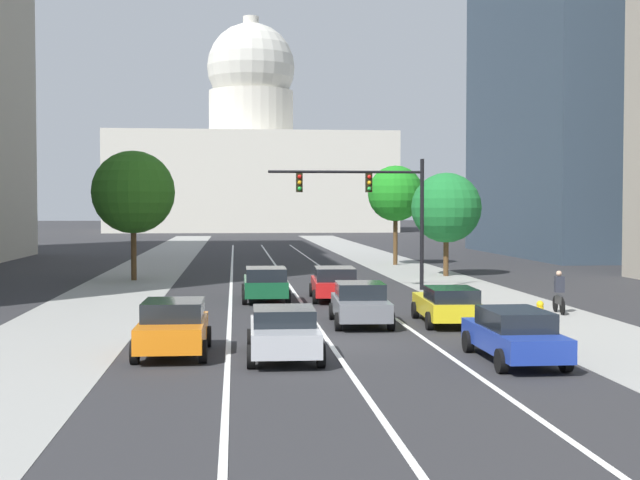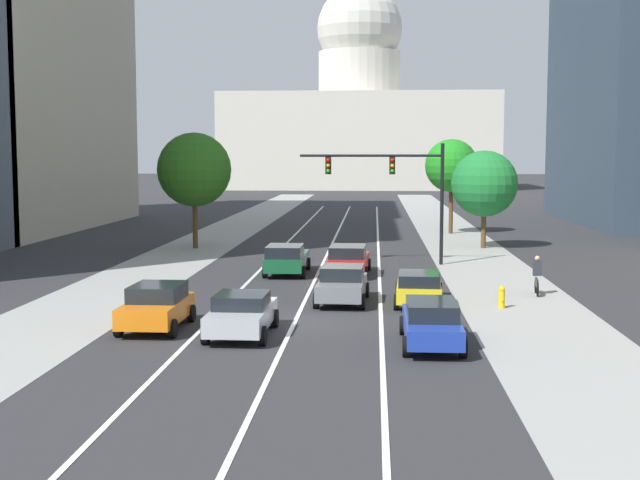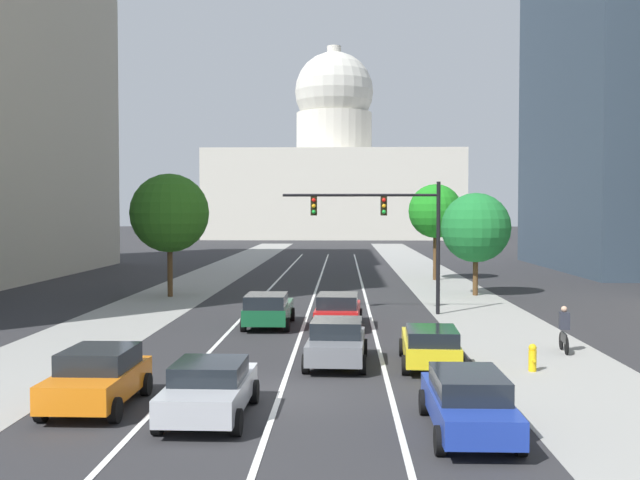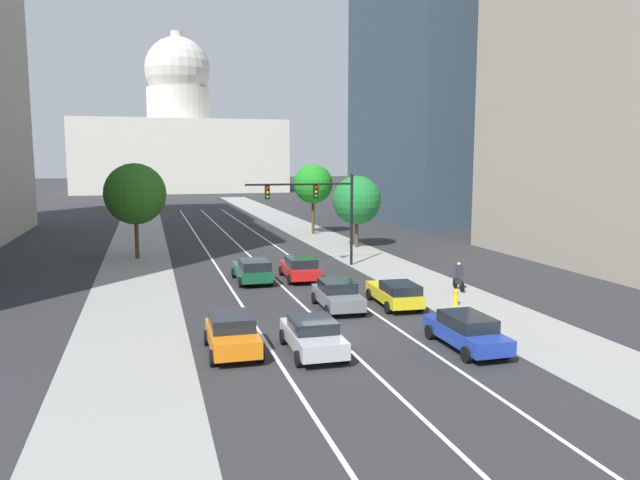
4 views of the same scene
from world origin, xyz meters
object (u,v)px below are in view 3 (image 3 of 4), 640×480
car_orange (98,377)px  street_tree_near_left (170,213)px  car_red (338,310)px  cyclist (564,330)px  capitol_building (334,177)px  car_gray (337,342)px  traffic_signal_mast (389,221)px  car_yellow (430,345)px  car_green (268,309)px  street_tree_mid_right (476,228)px  car_blue (468,401)px  fire_hydrant (533,357)px  car_silver (210,388)px  street_tree_far_right (435,211)px

car_orange → street_tree_near_left: (-4.06, 25.83, 4.29)m
car_red → cyclist: bearing=-122.1°
capitol_building → car_red: 114.68m
car_red → cyclist: 10.18m
car_gray → traffic_signal_mast: size_ratio=0.56×
car_yellow → street_tree_near_left: street_tree_near_left is taller
capitol_building → car_green: capitol_building is taller
capitol_building → car_gray: (1.57, -122.34, -11.20)m
car_yellow → street_tree_mid_right: 22.47m
capitol_building → street_tree_mid_right: size_ratio=7.58×
car_blue → car_orange: 9.67m
car_gray → fire_hydrant: bearing=-95.7°
car_gray → street_tree_mid_right: size_ratio=0.70×
car_orange → fire_hydrant: bearing=-68.3°
capitol_building → street_tree_near_left: bearing=-94.9°
car_gray → car_green: bearing=23.6°
fire_hydrant → street_tree_near_left: 27.23m
car_green → car_silver: 14.85m
street_tree_near_left → street_tree_far_right: (17.56, 11.62, 0.12)m
car_blue → car_yellow: (-0.01, 7.56, -0.02)m
capitol_building → car_gray: size_ratio=10.78×
car_yellow → car_gray: (-3.13, 0.29, 0.04)m
cyclist → street_tree_mid_right: size_ratio=0.27×
car_green → street_tree_mid_right: (11.57, 13.12, 3.38)m
fire_hydrant → car_silver: bearing=-148.8°
cyclist → car_green: bearing=69.4°
car_gray → car_yellow: bearing=-92.8°
car_red → car_yellow: bearing=-157.4°
car_blue → car_yellow: size_ratio=1.01×
traffic_signal_mast → car_gray: bearing=-101.3°
car_gray → traffic_signal_mast: traffic_signal_mast is taller
car_yellow → car_red: bearing=23.1°
car_red → car_silver: 15.23m
street_tree_near_left → street_tree_far_right: street_tree_near_left is taller
car_silver → fire_hydrant: size_ratio=4.85×
car_blue → capitol_building: bearing=2.2°
car_blue → street_tree_near_left: size_ratio=0.63×
car_silver → car_orange: bearing=74.7°
fire_hydrant → street_tree_far_right: size_ratio=0.12×
car_blue → cyclist: bearing=-26.8°
car_orange → street_tree_far_right: street_tree_far_right is taller
cyclist → traffic_signal_mast: bearing=35.6°
car_red → car_orange: bearing=158.2°
car_red → fire_hydrant: size_ratio=5.26×
capitol_building → fire_hydrant: (7.96, -123.26, -11.52)m
street_tree_near_left → cyclist: bearing=-43.2°
fire_hydrant → street_tree_mid_right: bearing=84.8°
car_red → car_green: (-3.14, -0.06, 0.02)m
car_yellow → traffic_signal_mast: (-0.60, 12.92, 3.98)m
capitol_building → traffic_signal_mast: size_ratio=6.06×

